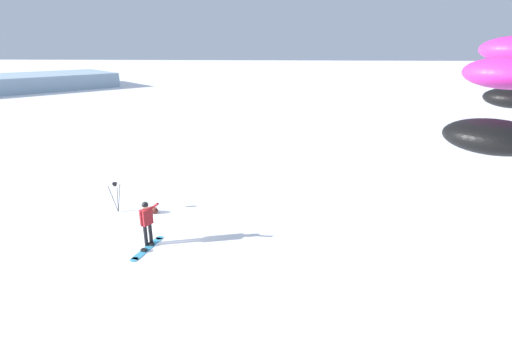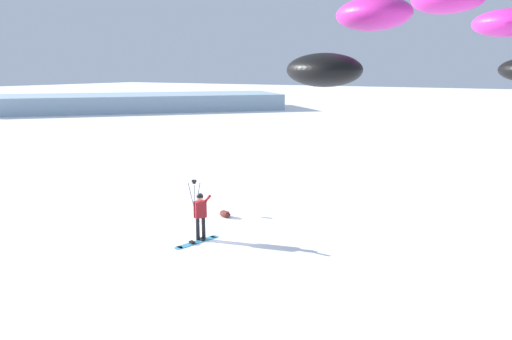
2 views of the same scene
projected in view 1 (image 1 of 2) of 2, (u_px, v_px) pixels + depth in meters
The scene contains 6 objects.
ground_plane at pixel (142, 234), 14.63m from camera, with size 300.00×300.00×0.00m, color white.
snowboarder at pixel (147, 219), 13.55m from camera, with size 0.48×0.78×1.76m.
snowboard at pixel (148, 248), 13.62m from camera, with size 1.83×0.71×0.10m.
traction_kite at pixel (512, 83), 6.25m from camera, with size 5.03×3.82×1.47m.
gear_bag_large at pixel (152, 210), 16.41m from camera, with size 0.46×0.64×0.25m.
camera_tripod at pixel (116, 191), 16.25m from camera, with size 0.54×0.51×1.40m.
Camera 1 is at (-12.73, -5.25, 7.15)m, focal length 26.12 mm.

